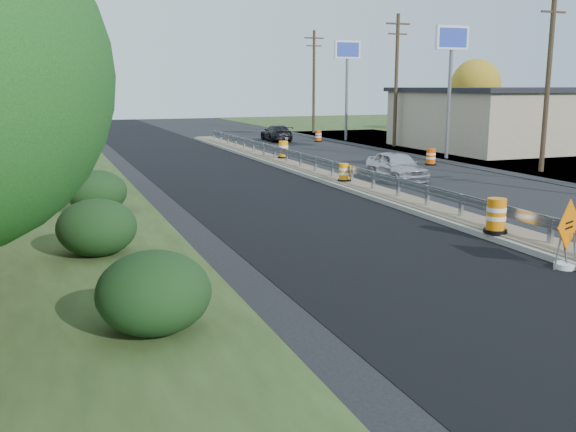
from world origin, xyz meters
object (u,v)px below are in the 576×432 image
object	(u,v)px
caution_sign	(566,251)
barrel_shoulder_far	(318,136)
barrel_median_far	(283,150)
car_dark_far	(276,133)
barrel_median_mid	(344,173)
barrel_median_near	(496,216)
car_silver	(397,166)
barrel_shoulder_near	(431,157)

from	to	relation	value
caution_sign	barrel_shoulder_far	size ratio (longest dim) A/B	1.97
barrel_median_far	car_dark_far	xyz separation A→B (m)	(4.59, 13.79, -0.07)
car_dark_far	barrel_median_mid	bearing A→B (deg)	81.51
barrel_shoulder_far	car_dark_far	world-z (taller)	car_dark_far
barrel_median_near	barrel_median_mid	distance (m)	10.82
barrel_median_mid	car_silver	size ratio (longest dim) A/B	0.19
barrel_median_near	car_silver	size ratio (longest dim) A/B	0.25
barrel_median_far	car_dark_far	size ratio (longest dim) A/B	0.23
caution_sign	barrel_median_near	bearing A→B (deg)	59.72
barrel_shoulder_far	car_silver	xyz separation A→B (m)	(-5.16, -20.93, 0.27)
caution_sign	car_dark_far	bearing A→B (deg)	57.00
car_dark_far	barrel_shoulder_near	bearing A→B (deg)	102.65
barrel_shoulder_near	barrel_shoulder_far	bearing A→B (deg)	89.21
car_silver	car_dark_far	distance (m)	22.91
caution_sign	barrel_shoulder_far	bearing A→B (deg)	52.06
barrel_shoulder_far	barrel_median_far	bearing A→B (deg)	-122.09
car_silver	barrel_median_mid	bearing A→B (deg)	-167.12
barrel_median_far	barrel_shoulder_near	xyz separation A→B (m)	(7.25, -4.40, -0.26)
barrel_shoulder_far	barrel_median_mid	bearing A→B (deg)	-110.89
barrel_median_far	barrel_median_near	bearing A→B (deg)	-93.09
caution_sign	barrel_median_near	xyz separation A→B (m)	(0.35, 3.08, 0.27)
caution_sign	barrel_median_far	xyz separation A→B (m)	(1.45, 23.49, 0.27)
caution_sign	car_silver	world-z (taller)	caution_sign
barrel_shoulder_far	car_silver	distance (m)	21.56
caution_sign	barrel_median_mid	distance (m)	13.92
barrel_shoulder_near	barrel_median_far	bearing A→B (deg)	148.71
barrel_median_near	barrel_shoulder_near	size ratio (longest dim) A/B	1.08
barrel_shoulder_far	car_silver	bearing A→B (deg)	-103.85
barrel_median_near	barrel_median_far	world-z (taller)	barrel_median_near
barrel_median_mid	caution_sign	bearing A→B (deg)	-92.94
barrel_median_far	car_silver	distance (m)	9.30
caution_sign	car_silver	size ratio (longest dim) A/B	0.43
barrel_median_near	barrel_shoulder_far	xyz separation A→B (m)	(8.57, 32.33, -0.29)
barrel_median_mid	barrel_shoulder_near	bearing A→B (deg)	33.01
caution_sign	car_dark_far	xyz separation A→B (m)	(6.04, 37.28, 0.20)
barrel_shoulder_near	barrel_shoulder_far	world-z (taller)	barrel_shoulder_near
barrel_median_mid	barrel_shoulder_far	xyz separation A→B (m)	(8.21, 21.51, -0.18)
barrel_shoulder_near	barrel_shoulder_far	xyz separation A→B (m)	(0.23, 16.32, -0.02)
barrel_median_near	car_dark_far	xyz separation A→B (m)	(5.69, 34.19, -0.07)
car_silver	car_dark_far	xyz separation A→B (m)	(2.28, 22.80, -0.05)
barrel_median_far	barrel_median_mid	bearing A→B (deg)	-94.40
barrel_median_near	barrel_median_mid	size ratio (longest dim) A/B	1.29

